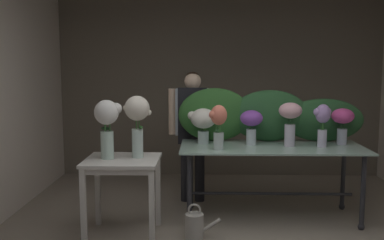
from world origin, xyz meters
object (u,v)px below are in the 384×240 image
(vase_blush_roses, at_px, (290,118))
(vase_ivory_tulips, at_px, (203,121))
(florist, at_px, (193,123))
(vase_fuchsia_stock, at_px, (342,121))
(side_table_white, at_px, (122,169))
(vase_coral_dahlias, at_px, (218,123))
(watering_can, at_px, (195,225))
(vase_white_roses_tall, at_px, (107,122))
(display_table_glass, at_px, (272,157))
(vase_violet_freesia, at_px, (251,122))
(vase_cream_lisianthus_tall, at_px, (137,118))
(vase_lilac_lilies, at_px, (323,121))

(vase_blush_roses, relative_size, vase_ivory_tulips, 1.20)
(florist, bearing_deg, vase_fuchsia_stock, -16.18)
(side_table_white, bearing_deg, vase_coral_dahlias, 17.87)
(vase_coral_dahlias, xyz_separation_m, watering_can, (-0.23, -0.36, -0.95))
(vase_ivory_tulips, bearing_deg, watering_can, -96.31)
(vase_white_roses_tall, bearing_deg, vase_fuchsia_stock, 14.50)
(display_table_glass, bearing_deg, vase_white_roses_tall, -162.61)
(watering_can, bearing_deg, vase_blush_roses, 29.72)
(florist, relative_size, vase_white_roses_tall, 2.77)
(vase_violet_freesia, xyz_separation_m, vase_fuchsia_stock, (1.00, 0.05, 0.02))
(florist, bearing_deg, side_table_white, -120.62)
(florist, height_order, vase_cream_lisianthus_tall, florist)
(vase_violet_freesia, bearing_deg, vase_blush_roses, -8.95)
(side_table_white, xyz_separation_m, vase_ivory_tulips, (0.78, 0.64, 0.39))
(side_table_white, distance_m, watering_can, 0.89)
(vase_coral_dahlias, xyz_separation_m, vase_violet_freesia, (0.36, 0.28, -0.03))
(display_table_glass, distance_m, vase_fuchsia_stock, 0.87)
(vase_coral_dahlias, bearing_deg, display_table_glass, 20.52)
(vase_violet_freesia, relative_size, vase_fuchsia_stock, 0.96)
(vase_fuchsia_stock, xyz_separation_m, vase_white_roses_tall, (-2.44, -0.63, 0.06))
(side_table_white, height_order, vase_cream_lisianthus_tall, vase_cream_lisianthus_tall)
(vase_blush_roses, bearing_deg, vase_cream_lisianthus_tall, -163.90)
(vase_fuchsia_stock, bearing_deg, vase_coral_dahlias, -166.41)
(vase_cream_lisianthus_tall, distance_m, watering_can, 1.19)
(vase_lilac_lilies, distance_m, vase_cream_lisianthus_tall, 1.95)
(vase_violet_freesia, distance_m, vase_fuchsia_stock, 1.00)
(side_table_white, height_order, vase_white_roses_tall, vase_white_roses_tall)
(vase_fuchsia_stock, bearing_deg, vase_lilac_lilies, -148.37)
(florist, bearing_deg, vase_blush_roses, -29.38)
(vase_fuchsia_stock, bearing_deg, vase_white_roses_tall, -165.50)
(vase_violet_freesia, bearing_deg, watering_can, -133.19)
(vase_lilac_lilies, bearing_deg, vase_ivory_tulips, 172.57)
(vase_blush_roses, xyz_separation_m, vase_violet_freesia, (-0.41, 0.06, -0.06))
(vase_lilac_lilies, height_order, vase_cream_lisianthus_tall, vase_cream_lisianthus_tall)
(vase_white_roses_tall, bearing_deg, vase_blush_roses, 15.56)
(side_table_white, distance_m, vase_violet_freesia, 1.48)
(side_table_white, bearing_deg, vase_lilac_lilies, 13.07)
(vase_lilac_lilies, distance_m, vase_violet_freesia, 0.75)
(watering_can, bearing_deg, vase_fuchsia_stock, 23.37)
(vase_lilac_lilies, bearing_deg, vase_white_roses_tall, -167.76)
(vase_fuchsia_stock, relative_size, vase_cream_lisianthus_tall, 0.66)
(florist, xyz_separation_m, vase_coral_dahlias, (0.28, -0.81, 0.10))
(vase_ivory_tulips, distance_m, vase_white_roses_tall, 1.12)
(vase_white_roses_tall, height_order, vase_cream_lisianthus_tall, vase_cream_lisianthus_tall)
(display_table_glass, bearing_deg, florist, 145.91)
(vase_lilac_lilies, distance_m, vase_white_roses_tall, 2.23)
(display_table_glass, bearing_deg, vase_cream_lisianthus_tall, -161.65)
(florist, height_order, vase_ivory_tulips, florist)
(vase_lilac_lilies, bearing_deg, watering_can, -158.34)
(vase_violet_freesia, bearing_deg, vase_ivory_tulips, 173.48)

